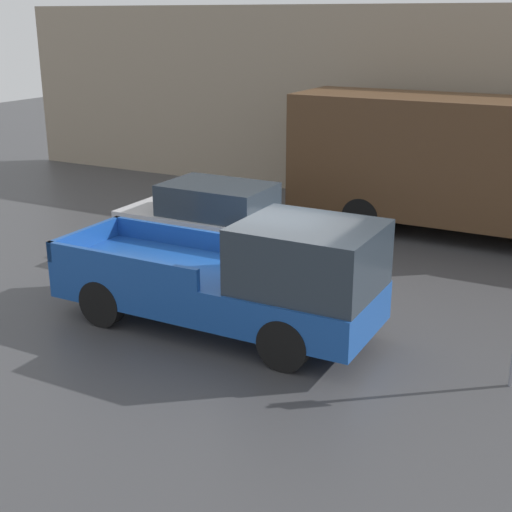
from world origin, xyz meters
name	(u,v)px	position (x,y,z in m)	size (l,w,h in m)	color
ground_plane	(271,316)	(0.00, 0.00, 0.00)	(60.00, 60.00, 0.00)	#3D3D3F
building_wall	(422,108)	(0.00, 9.22, 2.73)	(28.00, 0.15, 5.46)	gray
pickup_truck	(242,279)	(-0.12, -0.86, 0.99)	(5.66, 1.97, 2.09)	#194799
car	(215,221)	(-2.62, 2.38, 0.84)	(4.22, 1.83, 1.69)	silver
delivery_truck	(461,163)	(1.71, 6.68, 1.78)	(8.97, 2.47, 3.33)	#4C331E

